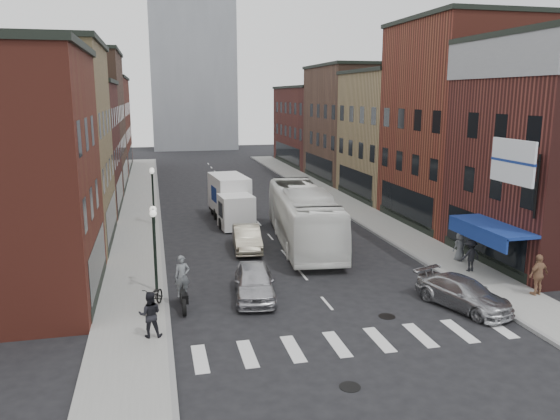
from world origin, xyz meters
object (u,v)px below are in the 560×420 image
at_px(sedan_left_far, 247,238).
at_px(ped_left_solo, 150,314).
at_px(bike_rack, 152,304).
at_px(motorcycle_rider, 183,284).
at_px(ped_right_c, 460,246).
at_px(box_truck, 231,200).
at_px(curb_car, 463,293).
at_px(streetlamp_near, 154,233).
at_px(billboard_sign, 514,163).
at_px(ped_right_a, 470,255).
at_px(sedan_left_near, 254,282).
at_px(streetlamp_far, 153,185).
at_px(parked_bicycle, 155,297).
at_px(transit_bus, 303,216).
at_px(ped_right_b, 538,275).

height_order(sedan_left_far, ped_left_solo, ped_left_solo).
relative_size(bike_rack, motorcycle_rider, 0.33).
relative_size(sedan_left_far, ped_right_c, 2.81).
height_order(box_truck, motorcycle_rider, box_truck).
distance_m(bike_rack, ped_left_solo, 2.39).
bearing_deg(curb_car, box_truck, 92.59).
bearing_deg(streetlamp_near, billboard_sign, -12.35).
bearing_deg(ped_right_a, ped_left_solo, 8.92).
distance_m(billboard_sign, streetlamp_near, 16.68).
height_order(bike_rack, sedan_left_near, sedan_left_near).
relative_size(streetlamp_far, motorcycle_rider, 1.70).
relative_size(curb_car, ped_left_solo, 2.56).
bearing_deg(ped_right_a, parked_bicycle, -0.48).
relative_size(transit_bus, sedan_left_near, 2.84).
relative_size(streetlamp_far, sedan_left_near, 0.92).
bearing_deg(curb_car, sedan_left_near, 140.38).
distance_m(bike_rack, curb_car, 13.41).
height_order(billboard_sign, streetlamp_near, billboard_sign).
bearing_deg(sedan_left_far, sedan_left_near, -92.07).
height_order(streetlamp_far, transit_bus, streetlamp_far).
xyz_separation_m(streetlamp_far, ped_right_b, (17.00, -18.54, -1.80)).
bearing_deg(sedan_left_far, streetlamp_near, -125.26).
bearing_deg(streetlamp_near, box_truck, 68.52).
distance_m(streetlamp_near, ped_right_b, 17.69).
bearing_deg(ped_left_solo, billboard_sign, -168.69).
height_order(bike_rack, sedan_left_far, sedan_left_far).
distance_m(transit_bus, ped_left_solo, 15.13).
bearing_deg(parked_bicycle, ped_left_solo, -73.97).
xyz_separation_m(box_truck, transit_bus, (3.48, -7.24, 0.15)).
bearing_deg(motorcycle_rider, ped_right_b, -14.04).
bearing_deg(ped_right_a, sedan_left_far, -39.62).
bearing_deg(sedan_left_far, bike_rack, -116.56).
height_order(box_truck, ped_right_a, box_truck).
distance_m(parked_bicycle, ped_left_solo, 2.80).
distance_m(curb_car, parked_bicycle, 13.39).
bearing_deg(transit_bus, curb_car, -64.87).
bearing_deg(box_truck, streetlamp_near, -116.57).
height_order(streetlamp_far, ped_right_a, streetlamp_far).
distance_m(billboard_sign, curb_car, 6.36).
relative_size(box_truck, motorcycle_rider, 3.17).
distance_m(billboard_sign, ped_right_c, 6.97).
xyz_separation_m(streetlamp_near, box_truck, (5.55, 14.11, -1.30)).
bearing_deg(parked_bicycle, streetlamp_near, 107.08).
relative_size(box_truck, parked_bicycle, 3.95).
xyz_separation_m(bike_rack, ped_right_a, (16.14, 1.98, 0.44)).
height_order(transit_bus, ped_left_solo, transit_bus).
distance_m(billboard_sign, bike_rack, 17.14).
bearing_deg(sedan_left_far, box_truck, 93.97).
relative_size(box_truck, ped_right_b, 3.98).
height_order(motorcycle_rider, ped_right_b, motorcycle_rider).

